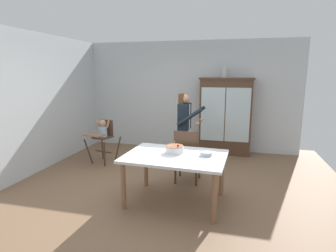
{
  "coord_description": "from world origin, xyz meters",
  "views": [
    {
      "loc": [
        1.13,
        -4.15,
        1.95
      ],
      "look_at": [
        -0.08,
        0.7,
        0.95
      ],
      "focal_mm": 29.06,
      "sensor_mm": 36.0,
      "label": 1
    }
  ],
  "objects_px": {
    "china_cabinet": "(225,116)",
    "ceramic_vase": "(224,72)",
    "high_chair_with_toddler": "(103,133)",
    "dining_chair_far_side": "(187,153)",
    "dining_table": "(175,161)",
    "serving_bowl": "(206,154)",
    "birthday_cake": "(175,149)",
    "adult_person": "(185,122)"
  },
  "relations": [
    {
      "from": "birthday_cake",
      "to": "high_chair_with_toddler",
      "type": "bearing_deg",
      "value": 145.52
    },
    {
      "from": "adult_person",
      "to": "serving_bowl",
      "type": "height_order",
      "value": "adult_person"
    },
    {
      "from": "china_cabinet",
      "to": "birthday_cake",
      "type": "distance_m",
      "value": 2.71
    },
    {
      "from": "dining_table",
      "to": "serving_bowl",
      "type": "xyz_separation_m",
      "value": [
        0.45,
        0.09,
        0.12
      ]
    },
    {
      "from": "ceramic_vase",
      "to": "dining_table",
      "type": "distance_m",
      "value": 3.09
    },
    {
      "from": "high_chair_with_toddler",
      "to": "dining_table",
      "type": "height_order",
      "value": "high_chair_with_toddler"
    },
    {
      "from": "high_chair_with_toddler",
      "to": "ceramic_vase",
      "type": "bearing_deg",
      "value": 42.56
    },
    {
      "from": "dining_chair_far_side",
      "to": "ceramic_vase",
      "type": "bearing_deg",
      "value": -102.7
    },
    {
      "from": "serving_bowl",
      "to": "china_cabinet",
      "type": "bearing_deg",
      "value": 86.53
    },
    {
      "from": "birthday_cake",
      "to": "dining_chair_far_side",
      "type": "xyz_separation_m",
      "value": [
        0.08,
        0.62,
        -0.24
      ]
    },
    {
      "from": "ceramic_vase",
      "to": "dining_chair_far_side",
      "type": "bearing_deg",
      "value": -103.92
    },
    {
      "from": "adult_person",
      "to": "high_chair_with_toddler",
      "type": "bearing_deg",
      "value": 95.33
    },
    {
      "from": "adult_person",
      "to": "dining_chair_far_side",
      "type": "height_order",
      "value": "adult_person"
    },
    {
      "from": "ceramic_vase",
      "to": "serving_bowl",
      "type": "relative_size",
      "value": 1.5
    },
    {
      "from": "high_chair_with_toddler",
      "to": "dining_table",
      "type": "xyz_separation_m",
      "value": [
        1.9,
        -1.4,
        -0.0
      ]
    },
    {
      "from": "high_chair_with_toddler",
      "to": "serving_bowl",
      "type": "xyz_separation_m",
      "value": [
        2.35,
        -1.31,
        0.11
      ]
    },
    {
      "from": "china_cabinet",
      "to": "serving_bowl",
      "type": "bearing_deg",
      "value": -93.47
    },
    {
      "from": "high_chair_with_toddler",
      "to": "adult_person",
      "type": "distance_m",
      "value": 1.8
    },
    {
      "from": "high_chair_with_toddler",
      "to": "birthday_cake",
      "type": "bearing_deg",
      "value": -20.9
    },
    {
      "from": "dining_table",
      "to": "serving_bowl",
      "type": "relative_size",
      "value": 8.51
    },
    {
      "from": "ceramic_vase",
      "to": "serving_bowl",
      "type": "height_order",
      "value": "ceramic_vase"
    },
    {
      "from": "adult_person",
      "to": "birthday_cake",
      "type": "bearing_deg",
      "value": -173.23
    },
    {
      "from": "high_chair_with_toddler",
      "to": "dining_chair_far_side",
      "type": "height_order",
      "value": "dining_chair_far_side"
    },
    {
      "from": "china_cabinet",
      "to": "ceramic_vase",
      "type": "xyz_separation_m",
      "value": [
        -0.06,
        0.0,
        1.02
      ]
    },
    {
      "from": "high_chair_with_toddler",
      "to": "serving_bowl",
      "type": "relative_size",
      "value": 5.28
    },
    {
      "from": "china_cabinet",
      "to": "ceramic_vase",
      "type": "height_order",
      "value": "ceramic_vase"
    },
    {
      "from": "dining_table",
      "to": "birthday_cake",
      "type": "xyz_separation_m",
      "value": [
        -0.04,
        0.12,
        0.14
      ]
    },
    {
      "from": "ceramic_vase",
      "to": "high_chair_with_toddler",
      "type": "height_order",
      "value": "ceramic_vase"
    },
    {
      "from": "china_cabinet",
      "to": "serving_bowl",
      "type": "height_order",
      "value": "china_cabinet"
    },
    {
      "from": "dining_chair_far_side",
      "to": "high_chair_with_toddler",
      "type": "bearing_deg",
      "value": -17.53
    },
    {
      "from": "adult_person",
      "to": "dining_table",
      "type": "distance_m",
      "value": 1.52
    },
    {
      "from": "china_cabinet",
      "to": "dining_table",
      "type": "height_order",
      "value": "china_cabinet"
    },
    {
      "from": "dining_table",
      "to": "dining_chair_far_side",
      "type": "bearing_deg",
      "value": 86.42
    },
    {
      "from": "serving_bowl",
      "to": "dining_chair_far_side",
      "type": "distance_m",
      "value": 0.79
    },
    {
      "from": "high_chair_with_toddler",
      "to": "dining_chair_far_side",
      "type": "distance_m",
      "value": 2.06
    },
    {
      "from": "serving_bowl",
      "to": "adult_person",
      "type": "bearing_deg",
      "value": 112.62
    },
    {
      "from": "dining_chair_far_side",
      "to": "china_cabinet",
      "type": "bearing_deg",
      "value": -104.41
    },
    {
      "from": "birthday_cake",
      "to": "adult_person",
      "type": "bearing_deg",
      "value": 94.01
    },
    {
      "from": "china_cabinet",
      "to": "high_chair_with_toddler",
      "type": "relative_size",
      "value": 1.91
    },
    {
      "from": "birthday_cake",
      "to": "dining_chair_far_side",
      "type": "height_order",
      "value": "dining_chair_far_side"
    },
    {
      "from": "high_chair_with_toddler",
      "to": "dining_table",
      "type": "distance_m",
      "value": 2.36
    },
    {
      "from": "high_chair_with_toddler",
      "to": "serving_bowl",
      "type": "bearing_deg",
      "value": -15.63
    }
  ]
}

